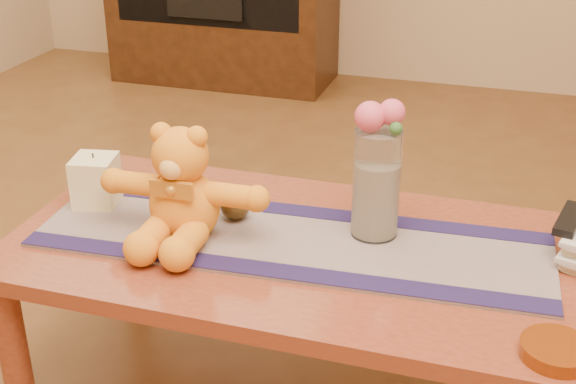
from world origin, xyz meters
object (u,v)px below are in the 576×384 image
(tv_remote, at_px, (570,219))
(amber_dish, at_px, (556,351))
(glass_vase, at_px, (376,184))
(book_bottom, at_px, (566,246))
(pillar_candle, at_px, (96,180))
(bronze_ball, at_px, (235,205))
(teddy_bear, at_px, (183,183))

(tv_remote, bearing_deg, amber_dish, -80.57)
(glass_vase, height_order, book_bottom, glass_vase)
(glass_vase, distance_m, amber_dish, 0.56)
(glass_vase, distance_m, tv_remote, 0.44)
(pillar_candle, bearing_deg, bronze_ball, 3.78)
(glass_vase, xyz_separation_m, book_bottom, (0.43, 0.07, -0.13))
(amber_dish, bearing_deg, teddy_bear, 165.36)
(book_bottom, xyz_separation_m, amber_dish, (-0.02, -0.42, 0.00))
(bronze_ball, xyz_separation_m, amber_dish, (0.75, -0.32, -0.03))
(teddy_bear, distance_m, bronze_ball, 0.16)
(bronze_ball, distance_m, amber_dish, 0.82)
(book_bottom, bearing_deg, glass_vase, -162.16)
(pillar_candle, xyz_separation_m, amber_dish, (1.12, -0.30, -0.06))
(teddy_bear, distance_m, tv_remote, 0.88)
(pillar_candle, bearing_deg, teddy_bear, -16.06)
(teddy_bear, distance_m, amber_dish, 0.88)
(teddy_bear, bearing_deg, bronze_ball, 49.50)
(pillar_candle, height_order, glass_vase, glass_vase)
(bronze_ball, relative_size, amber_dish, 0.56)
(glass_vase, bearing_deg, tv_remote, 7.61)
(teddy_bear, relative_size, book_bottom, 1.72)
(teddy_bear, relative_size, bronze_ball, 5.13)
(tv_remote, bearing_deg, glass_vase, -160.39)
(book_bottom, bearing_deg, amber_dish, -83.79)
(amber_dish, bearing_deg, bronze_ball, 156.73)
(pillar_candle, xyz_separation_m, tv_remote, (1.14, 0.11, 0.01))
(tv_remote, xyz_separation_m, amber_dish, (-0.02, -0.41, -0.07))
(amber_dish, bearing_deg, pillar_candle, 165.00)
(teddy_bear, distance_m, glass_vase, 0.45)
(bronze_ball, bearing_deg, glass_vase, 4.34)
(teddy_bear, relative_size, pillar_candle, 3.07)
(teddy_bear, height_order, glass_vase, same)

